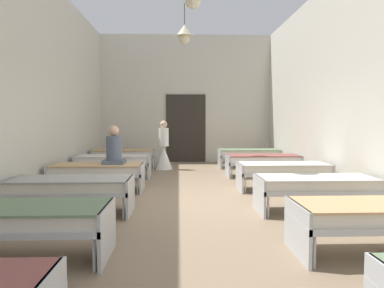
{
  "coord_description": "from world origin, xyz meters",
  "views": [
    {
      "loc": [
        -0.26,
        -6.76,
        1.47
      ],
      "look_at": [
        0.0,
        0.41,
        1.02
      ],
      "focal_mm": 34.63,
      "sensor_mm": 36.0,
      "label": 1
    }
  ],
  "objects_px": {
    "bed_left_row_2": "(71,187)",
    "bed_left_row_5": "(124,154)",
    "bed_left_row_4": "(113,161)",
    "bed_right_row_2": "(317,185)",
    "bed_right_row_5": "(249,154)",
    "bed_left_row_3": "(97,170)",
    "bed_right_row_3": "(283,169)",
    "bed_right_row_4": "(263,160)",
    "bed_right_row_1": "(381,215)",
    "patient_seated_primary": "(114,150)",
    "nurse_near_aisle": "(164,152)",
    "bed_left_row_1": "(18,219)"
  },
  "relations": [
    {
      "from": "bed_left_row_1",
      "to": "bed_right_row_1",
      "type": "distance_m",
      "value": 3.91
    },
    {
      "from": "bed_left_row_4",
      "to": "bed_right_row_2",
      "type": "bearing_deg",
      "value": -44.2
    },
    {
      "from": "bed_left_row_2",
      "to": "bed_right_row_3",
      "type": "height_order",
      "value": "same"
    },
    {
      "from": "bed_right_row_2",
      "to": "bed_right_row_5",
      "type": "distance_m",
      "value": 5.7
    },
    {
      "from": "bed_right_row_5",
      "to": "patient_seated_primary",
      "type": "distance_m",
      "value": 5.22
    },
    {
      "from": "bed_left_row_4",
      "to": "bed_left_row_5",
      "type": "relative_size",
      "value": 1.0
    },
    {
      "from": "bed_left_row_5",
      "to": "bed_right_row_5",
      "type": "xyz_separation_m",
      "value": [
        3.91,
        0.0,
        0.0
      ]
    },
    {
      "from": "bed_right_row_2",
      "to": "patient_seated_primary",
      "type": "xyz_separation_m",
      "value": [
        -3.56,
        1.91,
        0.43
      ]
    },
    {
      "from": "bed_right_row_4",
      "to": "bed_right_row_2",
      "type": "bearing_deg",
      "value": -90.0
    },
    {
      "from": "bed_left_row_2",
      "to": "bed_right_row_4",
      "type": "height_order",
      "value": "same"
    },
    {
      "from": "bed_right_row_3",
      "to": "bed_right_row_1",
      "type": "bearing_deg",
      "value": -90.0
    },
    {
      "from": "bed_right_row_3",
      "to": "bed_right_row_5",
      "type": "distance_m",
      "value": 3.8
    },
    {
      "from": "bed_right_row_2",
      "to": "bed_right_row_1",
      "type": "bearing_deg",
      "value": -90.0
    },
    {
      "from": "bed_left_row_3",
      "to": "bed_left_row_1",
      "type": "bearing_deg",
      "value": -90.0
    },
    {
      "from": "bed_right_row_1",
      "to": "patient_seated_primary",
      "type": "distance_m",
      "value": 5.23
    },
    {
      "from": "bed_right_row_4",
      "to": "patient_seated_primary",
      "type": "relative_size",
      "value": 2.37
    },
    {
      "from": "bed_right_row_3",
      "to": "bed_right_row_5",
      "type": "xyz_separation_m",
      "value": [
        0.0,
        3.8,
        0.0
      ]
    },
    {
      "from": "bed_left_row_2",
      "to": "bed_left_row_5",
      "type": "distance_m",
      "value": 5.7
    },
    {
      "from": "bed_left_row_4",
      "to": "bed_left_row_5",
      "type": "distance_m",
      "value": 1.9
    },
    {
      "from": "bed_right_row_1",
      "to": "bed_left_row_3",
      "type": "distance_m",
      "value": 5.45
    },
    {
      "from": "bed_left_row_1",
      "to": "bed_left_row_3",
      "type": "height_order",
      "value": "same"
    },
    {
      "from": "bed_right_row_4",
      "to": "nurse_near_aisle",
      "type": "distance_m",
      "value": 3.09
    },
    {
      "from": "bed_left_row_3",
      "to": "bed_right_row_3",
      "type": "height_order",
      "value": "same"
    },
    {
      "from": "bed_right_row_4",
      "to": "bed_left_row_5",
      "type": "bearing_deg",
      "value": 154.07
    },
    {
      "from": "bed_right_row_1",
      "to": "bed_left_row_4",
      "type": "height_order",
      "value": "same"
    },
    {
      "from": "bed_right_row_5",
      "to": "bed_left_row_4",
      "type": "bearing_deg",
      "value": -154.07
    },
    {
      "from": "bed_right_row_3",
      "to": "nurse_near_aisle",
      "type": "bearing_deg",
      "value": 127.47
    },
    {
      "from": "bed_left_row_2",
      "to": "patient_seated_primary",
      "type": "height_order",
      "value": "patient_seated_primary"
    },
    {
      "from": "bed_left_row_5",
      "to": "bed_left_row_3",
      "type": "bearing_deg",
      "value": -90.0
    },
    {
      "from": "bed_right_row_3",
      "to": "bed_left_row_2",
      "type": "bearing_deg",
      "value": -154.07
    },
    {
      "from": "bed_right_row_5",
      "to": "patient_seated_primary",
      "type": "xyz_separation_m",
      "value": [
        -3.56,
        -3.79,
        0.43
      ]
    },
    {
      "from": "bed_left_row_4",
      "to": "bed_left_row_5",
      "type": "bearing_deg",
      "value": 90.0
    },
    {
      "from": "bed_left_row_1",
      "to": "nurse_near_aisle",
      "type": "bearing_deg",
      "value": 80.29
    },
    {
      "from": "bed_left_row_2",
      "to": "bed_right_row_3",
      "type": "relative_size",
      "value": 1.0
    },
    {
      "from": "bed_right_row_2",
      "to": "nurse_near_aisle",
      "type": "bearing_deg",
      "value": 116.36
    },
    {
      "from": "bed_right_row_2",
      "to": "patient_seated_primary",
      "type": "distance_m",
      "value": 4.06
    },
    {
      "from": "bed_left_row_4",
      "to": "bed_right_row_4",
      "type": "bearing_deg",
      "value": 0.0
    },
    {
      "from": "bed_left_row_3",
      "to": "bed_right_row_2",
      "type": "bearing_deg",
      "value": -25.93
    },
    {
      "from": "bed_left_row_2",
      "to": "bed_right_row_2",
      "type": "relative_size",
      "value": 1.0
    },
    {
      "from": "bed_left_row_2",
      "to": "patient_seated_primary",
      "type": "xyz_separation_m",
      "value": [
        0.35,
        1.91,
        0.43
      ]
    },
    {
      "from": "bed_left_row_1",
      "to": "nurse_near_aisle",
      "type": "height_order",
      "value": "nurse_near_aisle"
    },
    {
      "from": "bed_right_row_3",
      "to": "bed_right_row_4",
      "type": "distance_m",
      "value": 1.9
    },
    {
      "from": "bed_right_row_3",
      "to": "patient_seated_primary",
      "type": "xyz_separation_m",
      "value": [
        -3.56,
        0.01,
        0.43
      ]
    },
    {
      "from": "bed_left_row_2",
      "to": "bed_right_row_5",
      "type": "xyz_separation_m",
      "value": [
        3.91,
        5.7,
        0.0
      ]
    },
    {
      "from": "bed_left_row_3",
      "to": "bed_left_row_4",
      "type": "height_order",
      "value": "same"
    },
    {
      "from": "bed_right_row_1",
      "to": "bed_left_row_2",
      "type": "bearing_deg",
      "value": 154.07
    },
    {
      "from": "bed_left_row_4",
      "to": "bed_right_row_5",
      "type": "distance_m",
      "value": 4.35
    },
    {
      "from": "bed_left_row_2",
      "to": "bed_left_row_4",
      "type": "relative_size",
      "value": 1.0
    },
    {
      "from": "bed_left_row_1",
      "to": "bed_right_row_5",
      "type": "distance_m",
      "value": 8.55
    },
    {
      "from": "bed_right_row_3",
      "to": "nurse_near_aisle",
      "type": "height_order",
      "value": "nurse_near_aisle"
    }
  ]
}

